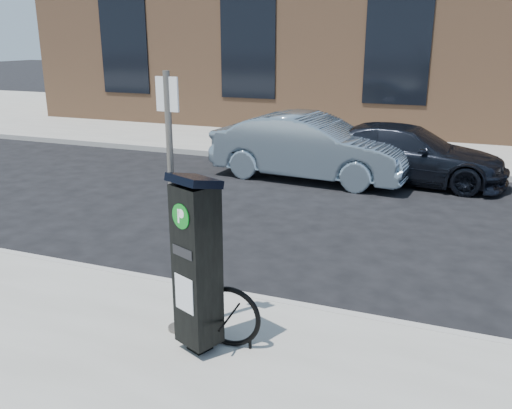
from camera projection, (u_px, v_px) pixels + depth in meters
The scene contains 10 objects.
ground at pixel (255, 306), 6.95m from camera, with size 120.00×120.00×0.00m, color black.
sidewalk_far at pixel (399, 131), 19.37m from camera, with size 60.00×12.00×0.15m, color gray.
curb_near at pixel (254, 301), 6.91m from camera, with size 60.00×0.12×0.16m, color #9E9B93.
curb_far at pixel (368, 167), 14.05m from camera, with size 60.00×0.12×0.16m, color #9E9B93.
building at pixel (417, 14), 20.82m from camera, with size 28.00×10.05×8.25m.
parking_kiosk at pixel (197, 263), 5.43m from camera, with size 0.56×0.53×1.91m.
sign_pole at pixel (173, 210), 5.69m from camera, with size 0.25×0.23×2.84m.
bike_rack at pixel (230, 317), 5.69m from camera, with size 0.69×0.10×0.69m.
car_silver at pixel (310, 147), 12.96m from camera, with size 1.65×4.73×1.56m, color #7D91A0.
car_dark at pixel (406, 154), 12.79m from camera, with size 1.86×4.57×1.33m, color black.
Camera 1 is at (2.30, -5.81, 3.30)m, focal length 38.00 mm.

